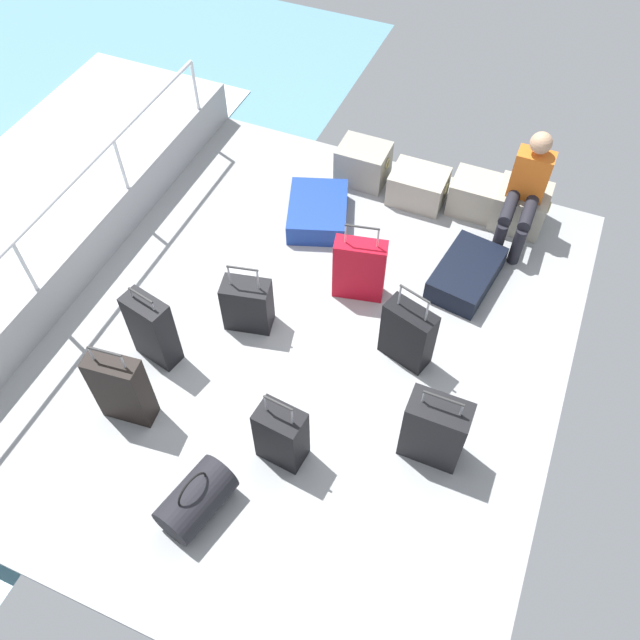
% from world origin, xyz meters
% --- Properties ---
extents(ground_plane, '(4.40, 5.20, 0.06)m').
position_xyz_m(ground_plane, '(0.00, 0.00, -0.03)').
color(ground_plane, '#939699').
extents(gunwale_port, '(0.06, 5.20, 0.45)m').
position_xyz_m(gunwale_port, '(-2.17, 0.00, 0.23)').
color(gunwale_port, '#939699').
rests_on(gunwale_port, ground_plane).
extents(railing_port, '(0.04, 4.20, 1.02)m').
position_xyz_m(railing_port, '(-2.17, 0.00, 0.78)').
color(railing_port, silver).
rests_on(railing_port, ground_plane).
extents(cargo_crate_0, '(0.55, 0.41, 0.41)m').
position_xyz_m(cargo_crate_0, '(-0.30, 2.20, 0.21)').
color(cargo_crate_0, gray).
rests_on(cargo_crate_0, ground_plane).
extents(cargo_crate_1, '(0.60, 0.43, 0.35)m').
position_xyz_m(cargo_crate_1, '(0.34, 2.11, 0.17)').
color(cargo_crate_1, '#9E9989').
rests_on(cargo_crate_1, ground_plane).
extents(cargo_crate_2, '(0.52, 0.41, 0.37)m').
position_xyz_m(cargo_crate_2, '(0.91, 2.20, 0.19)').
color(cargo_crate_2, '#9E9989').
rests_on(cargo_crate_2, ground_plane).
extents(cargo_crate_3, '(0.54, 0.47, 0.41)m').
position_xyz_m(cargo_crate_3, '(1.37, 2.18, 0.20)').
color(cargo_crate_3, '#9E9989').
rests_on(cargo_crate_3, ground_plane).
extents(passenger_seated, '(0.34, 0.66, 1.11)m').
position_xyz_m(passenger_seated, '(1.37, 2.00, 0.59)').
color(passenger_seated, orange).
rests_on(passenger_seated, ground_plane).
extents(suitcase_0, '(0.38, 0.27, 0.77)m').
position_xyz_m(suitcase_0, '(0.27, -1.06, 0.29)').
color(suitcase_0, black).
rests_on(suitcase_0, ground_plane).
extents(suitcase_1, '(0.49, 0.28, 0.85)m').
position_xyz_m(suitcase_1, '(0.23, 0.68, 0.32)').
color(suitcase_1, '#B70C1E').
rests_on(suitcase_1, ground_plane).
extents(suitcase_2, '(0.79, 0.90, 0.23)m').
position_xyz_m(suitcase_2, '(-0.49, 1.43, 0.11)').
color(suitcase_2, navy).
rests_on(suitcase_2, ground_plane).
extents(suitcase_3, '(0.47, 0.32, 0.84)m').
position_xyz_m(suitcase_3, '(0.85, 0.18, 0.31)').
color(suitcase_3, black).
rests_on(suitcase_3, ground_plane).
extents(suitcase_4, '(0.45, 0.32, 0.73)m').
position_xyz_m(suitcase_4, '(-0.54, -0.02, 0.26)').
color(suitcase_4, black).
rests_on(suitcase_4, ground_plane).
extents(suitcase_5, '(0.44, 0.23, 0.87)m').
position_xyz_m(suitcase_5, '(-1.01, -1.21, 0.36)').
color(suitcase_5, black).
rests_on(suitcase_5, ground_plane).
extents(suitcase_6, '(0.60, 0.86, 0.23)m').
position_xyz_m(suitcase_6, '(1.10, 1.19, 0.11)').
color(suitcase_6, black).
rests_on(suitcase_6, ground_plane).
extents(suitcase_7, '(0.42, 0.27, 0.80)m').
position_xyz_m(suitcase_7, '(-1.10, -0.63, 0.35)').
color(suitcase_7, black).
rests_on(suitcase_7, ground_plane).
extents(suitcase_8, '(0.46, 0.27, 0.79)m').
position_xyz_m(suitcase_8, '(1.31, -0.60, 0.33)').
color(suitcase_8, black).
rests_on(suitcase_8, ground_plane).
extents(duffel_bag, '(0.45, 0.62, 0.48)m').
position_xyz_m(duffel_bag, '(-0.11, -1.71, 0.17)').
color(duffel_bag, black).
rests_on(duffel_bag, ground_plane).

